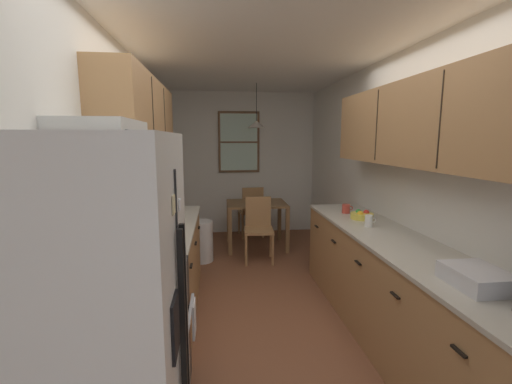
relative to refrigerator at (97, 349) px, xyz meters
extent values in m
plane|color=brown|center=(0.96, 2.26, -0.87)|extent=(12.00, 12.00, 0.00)
cube|color=white|center=(-0.39, 2.26, 0.40)|extent=(0.10, 9.00, 2.55)
cube|color=white|center=(2.31, 2.26, 0.40)|extent=(0.10, 9.00, 2.55)
cube|color=white|center=(0.96, 4.91, 0.40)|extent=(4.40, 0.10, 2.55)
cube|color=white|center=(0.96, 2.26, 1.72)|extent=(4.40, 9.00, 0.08)
cube|color=white|center=(0.00, 0.00, 0.00)|extent=(0.67, 0.74, 1.74)
cube|color=black|center=(0.34, 0.00, -0.05)|extent=(0.01, 0.01, 1.57)
cube|color=black|center=(0.35, -0.04, -0.05)|extent=(0.02, 0.02, 1.12)
cube|color=black|center=(0.35, 0.04, -0.05)|extent=(0.02, 0.02, 1.12)
cube|color=black|center=(0.34, -0.16, 0.17)|extent=(0.01, 0.15, 0.22)
cube|color=beige|center=(0.34, -0.07, 0.61)|extent=(0.01, 0.05, 0.07)
cube|color=white|center=(0.34, 0.12, 0.57)|extent=(0.01, 0.04, 0.05)
cube|color=black|center=(-0.03, 0.71, -0.42)|extent=(0.62, 0.64, 0.90)
cube|color=black|center=(0.29, 0.71, -0.45)|extent=(0.01, 0.45, 0.30)
cube|color=silver|center=(0.31, 0.71, -0.24)|extent=(0.02, 0.51, 0.02)
cube|color=black|center=(-0.03, 0.71, 0.04)|extent=(0.59, 0.61, 0.02)
cube|color=black|center=(-0.31, 0.71, 0.13)|extent=(0.06, 0.64, 0.20)
cylinder|color=#2D2D2D|center=(-0.17, 0.57, 0.05)|extent=(0.15, 0.15, 0.01)
cylinder|color=#2D2D2D|center=(-0.17, 0.85, 0.05)|extent=(0.15, 0.15, 0.01)
cylinder|color=#2D2D2D|center=(0.11, 0.57, 0.05)|extent=(0.15, 0.15, 0.01)
cylinder|color=#2D2D2D|center=(0.11, 0.85, 0.05)|extent=(0.15, 0.15, 0.01)
cube|color=white|center=(-0.15, 0.71, 0.79)|extent=(0.38, 0.63, 0.34)
cube|color=black|center=(0.05, 0.65, 0.79)|extent=(0.01, 0.38, 0.22)
cube|color=#2D2D33|center=(0.05, 0.93, 0.79)|extent=(0.01, 0.13, 0.22)
cube|color=#A87A4C|center=(-0.04, 1.95, -0.44)|extent=(0.60, 1.82, 0.87)
cube|color=#B7B2A3|center=(-0.04, 1.95, 0.01)|extent=(0.63, 1.84, 0.03)
cube|color=black|center=(0.28, 1.34, -0.17)|extent=(0.02, 0.10, 0.01)
cube|color=black|center=(0.28, 1.95, -0.17)|extent=(0.02, 0.10, 0.01)
cube|color=black|center=(0.28, 2.56, -0.17)|extent=(0.02, 0.10, 0.01)
cube|color=#A87A4C|center=(-0.18, 1.90, 1.00)|extent=(0.32, 1.92, 0.74)
cube|color=#2D2319|center=(-0.01, 1.58, 1.00)|extent=(0.01, 0.01, 0.68)
cube|color=#2D2319|center=(-0.01, 2.22, 1.00)|extent=(0.01, 0.01, 0.68)
cube|color=#A87A4C|center=(1.96, 1.26, -0.44)|extent=(0.60, 3.00, 0.87)
cube|color=#B7B2A3|center=(1.96, 1.26, 0.01)|extent=(0.63, 3.02, 0.03)
cube|color=black|center=(1.65, 0.06, -0.17)|extent=(0.02, 0.10, 0.01)
cube|color=black|center=(1.65, 0.66, -0.17)|extent=(0.02, 0.10, 0.01)
cube|color=black|center=(1.65, 1.26, -0.17)|extent=(0.02, 0.10, 0.01)
cube|color=black|center=(1.65, 1.86, -0.17)|extent=(0.02, 0.10, 0.01)
cube|color=black|center=(1.65, 2.46, -0.17)|extent=(0.02, 0.10, 0.01)
cube|color=#A87A4C|center=(2.10, 1.21, 0.97)|extent=(0.32, 2.70, 0.68)
cube|color=#2D2319|center=(1.94, 0.76, 0.97)|extent=(0.01, 0.01, 0.63)
cube|color=#2D2319|center=(1.94, 1.65, 0.97)|extent=(0.01, 0.01, 0.63)
cube|color=brown|center=(1.10, 3.90, -0.16)|extent=(0.92, 0.73, 0.03)
cube|color=brown|center=(0.67, 3.56, -0.52)|extent=(0.06, 0.06, 0.70)
cube|color=brown|center=(1.54, 3.56, -0.52)|extent=(0.06, 0.06, 0.70)
cube|color=brown|center=(0.67, 4.24, -0.52)|extent=(0.06, 0.06, 0.70)
cube|color=brown|center=(1.54, 4.24, -0.52)|extent=(0.06, 0.06, 0.70)
cube|color=#A87A4C|center=(1.06, 3.26, -0.42)|extent=(0.43, 0.43, 0.04)
cube|color=#A87A4C|center=(1.08, 3.44, -0.20)|extent=(0.37, 0.06, 0.45)
cylinder|color=#A87A4C|center=(1.23, 3.06, -0.66)|extent=(0.04, 0.04, 0.43)
cylinder|color=#A87A4C|center=(0.87, 3.09, -0.66)|extent=(0.04, 0.04, 0.43)
cylinder|color=#A87A4C|center=(1.26, 3.43, -0.66)|extent=(0.04, 0.04, 0.43)
cylinder|color=#A87A4C|center=(0.89, 3.45, -0.66)|extent=(0.04, 0.04, 0.43)
cube|color=#A87A4C|center=(1.08, 4.55, -0.42)|extent=(0.44, 0.44, 0.04)
cube|color=#A87A4C|center=(1.10, 4.37, -0.20)|extent=(0.37, 0.07, 0.45)
cylinder|color=#A87A4C|center=(0.87, 4.71, -0.66)|extent=(0.04, 0.04, 0.43)
cylinder|color=#A87A4C|center=(1.24, 4.75, -0.66)|extent=(0.04, 0.04, 0.43)
cylinder|color=#A87A4C|center=(0.92, 4.35, -0.66)|extent=(0.04, 0.04, 0.43)
cylinder|color=#A87A4C|center=(1.28, 4.39, -0.66)|extent=(0.04, 0.04, 0.43)
cylinder|color=black|center=(1.10, 3.90, 1.40)|extent=(0.01, 0.01, 0.56)
cone|color=#B7B2A8|center=(1.10, 3.90, 1.07)|extent=(0.27, 0.27, 0.10)
sphere|color=white|center=(1.10, 3.90, 1.09)|extent=(0.06, 0.06, 0.06)
cube|color=brown|center=(0.89, 4.84, 0.79)|extent=(0.74, 0.04, 1.09)
cube|color=#B2D1B7|center=(0.89, 4.82, 0.79)|extent=(0.66, 0.01, 1.01)
cube|color=brown|center=(0.89, 4.82, 0.79)|extent=(0.66, 0.02, 0.03)
cylinder|color=white|center=(0.26, 3.36, -0.58)|extent=(0.31, 0.31, 0.58)
cylinder|color=#D84C19|center=(-0.04, 1.22, 0.13)|extent=(0.12, 0.12, 0.20)
cylinder|color=white|center=(-0.04, 1.22, 0.23)|extent=(0.12, 0.12, 0.02)
cube|color=white|center=(0.32, 0.87, -0.37)|extent=(0.02, 0.16, 0.24)
cylinder|color=white|center=(1.91, 1.66, 0.08)|extent=(0.07, 0.07, 0.11)
torus|color=white|center=(1.96, 1.66, 0.09)|extent=(0.05, 0.01, 0.05)
cylinder|color=#BF3F33|center=(1.92, 2.25, 0.08)|extent=(0.09, 0.09, 0.10)
torus|color=#BF3F33|center=(1.98, 2.25, 0.08)|extent=(0.05, 0.01, 0.05)
cylinder|color=#E5D14C|center=(1.98, 1.96, 0.06)|extent=(0.23, 0.23, 0.06)
cylinder|color=black|center=(1.98, 1.96, 0.07)|extent=(0.19, 0.19, 0.03)
sphere|color=red|center=(2.03, 1.97, 0.09)|extent=(0.06, 0.06, 0.06)
sphere|color=green|center=(1.97, 2.01, 0.09)|extent=(0.06, 0.06, 0.06)
sphere|color=yellow|center=(1.94, 1.92, 0.09)|extent=(0.06, 0.06, 0.06)
cube|color=silver|center=(1.94, 0.32, 0.08)|extent=(0.28, 0.34, 0.10)
cylinder|color=#E0D14C|center=(1.21, 3.81, -0.11)|extent=(0.20, 0.20, 0.06)
camera|label=1|loc=(0.50, -1.33, 0.85)|focal=23.86mm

